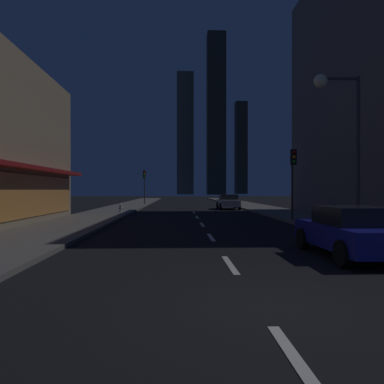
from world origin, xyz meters
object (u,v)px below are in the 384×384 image
Objects in this scene: traffic_light_near_right at (293,168)px; traffic_light_far_left at (144,179)px; fire_hydrant_far_left at (121,208)px; street_lamp_right at (339,114)px; car_parked_near at (351,231)px; car_parked_far at (228,202)px.

traffic_light_near_right is 25.73m from traffic_light_far_left.
traffic_light_far_left is (0.40, 15.53, 2.74)m from fire_hydrant_far_left.
traffic_light_near_right is 0.64× the size of street_lamp_right.
traffic_light_far_left is 31.49m from street_lamp_right.
car_parked_near is 24.73m from car_parked_far.
car_parked_near is at bearing -99.92° from traffic_light_near_right.
car_parked_far is (0.00, 24.73, 0.00)m from car_parked_near.
fire_hydrant_far_left is at bearing 128.94° from street_lamp_right.
car_parked_near is 20.88m from fire_hydrant_far_left.
car_parked_near is 11.30m from traffic_light_near_right.
street_lamp_right is (10.88, -29.49, 1.87)m from traffic_light_far_left.
street_lamp_right is at bearing -51.06° from fire_hydrant_far_left.
street_lamp_right is at bearing 69.00° from car_parked_near.
traffic_light_far_left reaches higher than car_parked_near.
car_parked_near is 1.00× the size of car_parked_far.
traffic_light_near_right is at bearing -34.14° from fire_hydrant_far_left.
street_lamp_right reaches higher than car_parked_far.
traffic_light_near_right is (1.90, -13.87, 2.45)m from car_parked_far.
car_parked_far is 1.01× the size of traffic_light_near_right.
car_parked_near is at bearing -75.07° from traffic_light_far_left.
traffic_light_near_right is at bearing 88.89° from street_lamp_right.
fire_hydrant_far_left is 18.53m from street_lamp_right.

